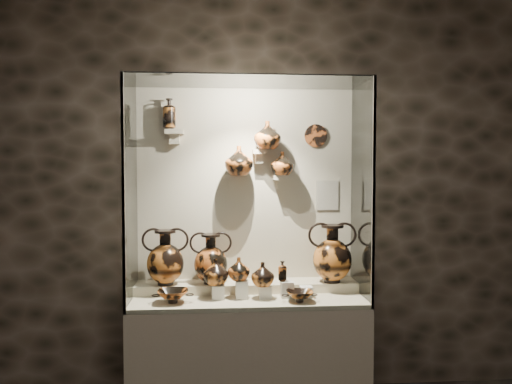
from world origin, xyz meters
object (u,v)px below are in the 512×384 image
at_px(jug_c, 263,274).
at_px(amphora_mid, 211,259).
at_px(kylix_left, 173,295).
at_px(kylix_right, 300,295).
at_px(lekythos_tall, 169,112).
at_px(lekythos_small, 282,270).
at_px(jug_b, 239,269).
at_px(ovoid_vase_c, 282,164).
at_px(jug_a, 216,272).
at_px(amphora_left, 165,257).
at_px(ovoid_vase_b, 267,135).
at_px(amphora_right, 332,253).
at_px(ovoid_vase_a, 239,161).

bearing_deg(jug_c, amphora_mid, 162.59).
relative_size(kylix_left, kylix_right, 1.15).
height_order(jug_c, lekythos_tall, lekythos_tall).
bearing_deg(amphora_mid, kylix_right, -8.29).
xyz_separation_m(amphora_mid, lekythos_tall, (-0.31, 0.10, 1.11)).
xyz_separation_m(jug_c, lekythos_small, (0.15, 0.02, 0.03)).
height_order(jug_b, kylix_left, jug_b).
bearing_deg(ovoid_vase_c, kylix_left, -174.99).
distance_m(jug_a, lekythos_tall, 1.26).
relative_size(amphora_left, amphora_mid, 1.09).
relative_size(jug_a, jug_b, 1.15).
bearing_deg(jug_b, jug_a, -162.26).
height_order(kylix_right, ovoid_vase_b, ovoid_vase_b).
height_order(amphora_left, amphora_right, amphora_right).
relative_size(amphora_left, lekythos_tall, 1.57).
bearing_deg(lekythos_tall, amphora_right, 16.41).
relative_size(lekythos_tall, ovoid_vase_a, 1.18).
distance_m(lekythos_small, ovoid_vase_a, 0.88).
relative_size(lekythos_small, lekythos_tall, 0.63).
distance_m(jug_c, ovoid_vase_b, 1.05).
height_order(ovoid_vase_a, ovoid_vase_b, ovoid_vase_b).
bearing_deg(jug_c, ovoid_vase_a, 133.82).
bearing_deg(amphora_left, lekythos_tall, 98.43).
bearing_deg(lekythos_small, kylix_right, -27.53).
bearing_deg(kylix_left, ovoid_vase_a, 43.38).
xyz_separation_m(jug_b, jug_c, (0.17, -0.03, -0.04)).
xyz_separation_m(ovoid_vase_b, ovoid_vase_c, (0.12, 0.02, -0.22)).
distance_m(lekythos_small, ovoid_vase_b, 1.02).
xyz_separation_m(jug_c, lekythos_tall, (-0.69, 0.30, 1.19)).
xyz_separation_m(amphora_mid, lekythos_small, (0.52, -0.18, -0.06)).
relative_size(amphora_left, kylix_left, 1.49).
xyz_separation_m(amphora_right, jug_b, (-0.72, -0.15, -0.08)).
xyz_separation_m(kylix_left, ovoid_vase_c, (0.81, 0.33, 0.92)).
relative_size(amphora_right, jug_c, 2.55).
relative_size(jug_a, ovoid_vase_b, 0.89).
height_order(kylix_right, ovoid_vase_a, ovoid_vase_a).
distance_m(jug_a, jug_b, 0.17).
relative_size(jug_a, kylix_left, 0.69).
xyz_separation_m(jug_c, kylix_right, (0.25, -0.11, -0.13)).
relative_size(jug_c, kylix_left, 0.63).
relative_size(amphora_right, ovoid_vase_c, 2.44).
relative_size(jug_a, lekythos_small, 1.14).
relative_size(jug_a, ovoid_vase_a, 0.85).
height_order(amphora_mid, kylix_left, amphora_mid).
relative_size(jug_a, jug_c, 1.09).
distance_m(ovoid_vase_b, ovoid_vase_c, 0.25).
distance_m(lekythos_small, ovoid_vase_c, 0.81).
distance_m(lekythos_small, lekythos_tall, 1.46).
relative_size(amphora_right, lekythos_small, 2.65).
xyz_separation_m(jug_b, ovoid_vase_b, (0.23, 0.22, 0.98)).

